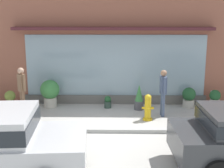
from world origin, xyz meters
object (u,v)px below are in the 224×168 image
(fire_hydrant, at_px, (148,107))
(potted_plant_window_left, at_px, (10,98))
(potted_plant_window_right, at_px, (108,102))
(potted_plant_near_hydrant, at_px, (215,98))
(pedestrian_passerby, at_px, (22,87))
(potted_plant_doorstep, at_px, (189,97))
(potted_plant_trailing_edge, at_px, (50,92))
(potted_plant_by_entrance, at_px, (139,98))
(pedestrian_with_handbag, at_px, (163,89))

(fire_hydrant, distance_m, potted_plant_window_left, 5.41)
(fire_hydrant, distance_m, potted_plant_window_right, 2.03)
(potted_plant_near_hydrant, distance_m, potted_plant_window_left, 8.08)
(pedestrian_passerby, height_order, potted_plant_doorstep, pedestrian_passerby)
(fire_hydrant, distance_m, potted_plant_trailing_edge, 4.04)
(potted_plant_window_left, bearing_deg, potted_plant_window_right, 2.67)
(potted_plant_near_hydrant, height_order, potted_plant_window_left, potted_plant_window_left)
(potted_plant_doorstep, height_order, potted_plant_by_entrance, potted_plant_by_entrance)
(fire_hydrant, xyz_separation_m, potted_plant_trailing_edge, (-3.75, 1.48, 0.17))
(pedestrian_passerby, xyz_separation_m, potted_plant_near_hydrant, (7.40, 0.92, -0.64))
(potted_plant_window_right, bearing_deg, pedestrian_passerby, -166.24)
(pedestrian_passerby, xyz_separation_m, potted_plant_trailing_edge, (0.84, 0.85, -0.40))
(pedestrian_with_handbag, height_order, potted_plant_doorstep, pedestrian_with_handbag)
(potted_plant_window_right, height_order, potted_plant_near_hydrant, potted_plant_near_hydrant)
(potted_plant_near_hydrant, bearing_deg, fire_hydrant, -151.09)
(potted_plant_trailing_edge, relative_size, potted_plant_window_left, 1.52)
(pedestrian_with_handbag, relative_size, potted_plant_window_right, 3.55)
(pedestrian_with_handbag, bearing_deg, potted_plant_doorstep, -52.78)
(potted_plant_window_right, relative_size, potted_plant_near_hydrant, 0.67)
(fire_hydrant, height_order, potted_plant_by_entrance, potted_plant_by_entrance)
(fire_hydrant, height_order, pedestrian_with_handbag, pedestrian_with_handbag)
(fire_hydrant, height_order, pedestrian_passerby, pedestrian_passerby)
(potted_plant_near_hydrant, relative_size, potted_plant_window_left, 0.99)
(potted_plant_doorstep, bearing_deg, pedestrian_with_handbag, -137.55)
(fire_hydrant, bearing_deg, pedestrian_passerby, 172.18)
(fire_hydrant, xyz_separation_m, potted_plant_doorstep, (1.78, 1.58, -0.04))
(pedestrian_passerby, height_order, potted_plant_near_hydrant, pedestrian_passerby)
(pedestrian_with_handbag, distance_m, pedestrian_passerby, 5.18)
(potted_plant_window_right, xyz_separation_m, potted_plant_window_left, (-3.82, -0.18, 0.20))
(fire_hydrant, relative_size, potted_plant_doorstep, 1.17)
(pedestrian_passerby, bearing_deg, potted_plant_near_hydrant, 52.28)
(potted_plant_trailing_edge, height_order, potted_plant_by_entrance, potted_plant_trailing_edge)
(potted_plant_doorstep, distance_m, potted_plant_by_entrance, 2.05)
(potted_plant_trailing_edge, relative_size, potted_plant_doorstep, 1.38)
(pedestrian_passerby, bearing_deg, potted_plant_trailing_edge, 90.44)
(potted_plant_by_entrance, bearing_deg, pedestrian_with_handbag, -41.22)
(potted_plant_near_hydrant, xyz_separation_m, potted_plant_window_left, (-8.07, -0.32, 0.05))
(pedestrian_passerby, relative_size, potted_plant_by_entrance, 1.74)
(potted_plant_window_left, bearing_deg, potted_plant_near_hydrant, 2.31)
(potted_plant_trailing_edge, xyz_separation_m, potted_plant_window_left, (-1.52, -0.26, -0.19))
(potted_plant_near_hydrant, bearing_deg, pedestrian_with_handbag, -154.32)
(potted_plant_window_right, bearing_deg, potted_plant_near_hydrant, 1.98)
(pedestrian_passerby, xyz_separation_m, potted_plant_window_left, (-0.67, 0.59, -0.59))
(potted_plant_doorstep, bearing_deg, pedestrian_passerby, -171.56)
(potted_plant_near_hydrant, bearing_deg, potted_plant_window_left, -177.69)
(potted_plant_trailing_edge, relative_size, potted_plant_near_hydrant, 1.54)
(potted_plant_near_hydrant, distance_m, potted_plant_doorstep, 1.03)
(potted_plant_window_left, distance_m, potted_plant_by_entrance, 5.04)
(potted_plant_doorstep, bearing_deg, potted_plant_trailing_edge, -179.02)
(pedestrian_passerby, xyz_separation_m, potted_plant_by_entrance, (4.37, 0.55, -0.55))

